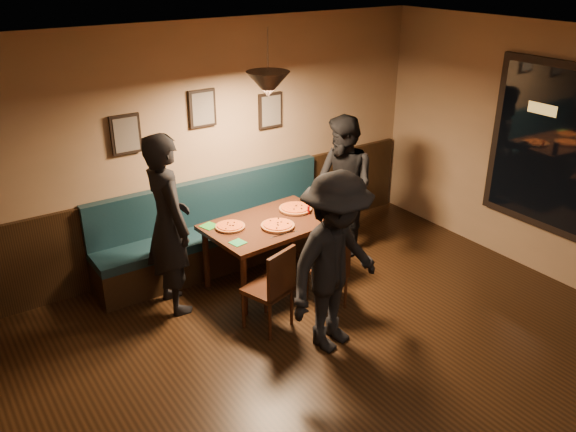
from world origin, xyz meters
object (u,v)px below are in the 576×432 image
at_px(booth_bench, 220,226).
at_px(diner_left, 168,224).
at_px(dining_table, 270,252).
at_px(tabasco_bottle, 308,209).
at_px(diner_right, 343,187).
at_px(chair_near_left, 267,287).
at_px(diner_front, 335,263).
at_px(chair_near_right, 327,267).
at_px(soda_glass, 331,213).

bearing_deg(booth_bench, diner_left, -147.99).
height_order(dining_table, tabasco_bottle, tabasco_bottle).
bearing_deg(booth_bench, dining_table, -68.53).
height_order(dining_table, diner_left, diner_left).
height_order(dining_table, diner_right, diner_right).
xyz_separation_m(chair_near_left, diner_front, (0.36, -0.59, 0.43)).
bearing_deg(chair_near_left, diner_left, 106.48).
bearing_deg(dining_table, diner_left, 167.17).
bearing_deg(booth_bench, chair_near_right, -69.21).
relative_size(booth_bench, diner_left, 1.58).
distance_m(diner_front, soda_glass, 1.22).
xyz_separation_m(chair_near_right, tabasco_bottle, (0.22, 0.64, 0.38)).
bearing_deg(chair_near_right, tabasco_bottle, 89.55).
bearing_deg(soda_glass, dining_table, 150.69).
height_order(chair_near_left, chair_near_right, chair_near_left).
xyz_separation_m(chair_near_left, tabasco_bottle, (0.98, 0.66, 0.36)).
relative_size(chair_near_right, soda_glass, 5.20).
xyz_separation_m(booth_bench, diner_right, (1.42, -0.53, 0.36)).
xyz_separation_m(booth_bench, diner_left, (-0.83, -0.52, 0.45)).
distance_m(booth_bench, diner_left, 1.08).
distance_m(booth_bench, soda_glass, 1.36).
bearing_deg(diner_left, soda_glass, -104.53).
relative_size(chair_near_right, diner_left, 0.45).
relative_size(diner_right, soda_glass, 10.51).
relative_size(dining_table, diner_front, 0.80).
xyz_separation_m(booth_bench, chair_near_right, (0.52, -1.38, -0.07)).
relative_size(diner_left, tabasco_bottle, 15.47).
bearing_deg(chair_near_left, chair_near_right, -15.89).
bearing_deg(soda_glass, diner_left, 163.77).
relative_size(diner_front, soda_glass, 10.68).
bearing_deg(diner_front, chair_near_left, 107.86).
relative_size(diner_left, diner_right, 1.10).
distance_m(soda_glass, tabasco_bottle, 0.29).
distance_m(dining_table, chair_near_left, 0.88).
height_order(diner_left, soda_glass, diner_left).
xyz_separation_m(diner_right, soda_glass, (-0.57, -0.48, -0.03)).
bearing_deg(booth_bench, tabasco_bottle, -44.90).
xyz_separation_m(diner_left, diner_right, (2.25, -0.01, -0.09)).
xyz_separation_m(dining_table, chair_near_left, (-0.50, -0.72, 0.08)).
height_order(chair_near_left, tabasco_bottle, chair_near_left).
distance_m(diner_front, tabasco_bottle, 1.40).
xyz_separation_m(booth_bench, tabasco_bottle, (0.75, -0.74, 0.31)).
distance_m(diner_right, tabasco_bottle, 0.71).
xyz_separation_m(diner_left, diner_front, (0.97, -1.48, -0.08)).
height_order(booth_bench, soda_glass, booth_bench).
xyz_separation_m(chair_near_right, diner_left, (-1.36, 0.86, 0.52)).
distance_m(booth_bench, dining_table, 0.75).
bearing_deg(chair_near_left, booth_bench, 62.93).
relative_size(dining_table, diner_left, 0.73).
distance_m(chair_near_left, soda_glass, 1.21).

